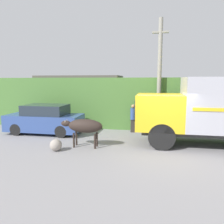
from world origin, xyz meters
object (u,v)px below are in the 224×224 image
(pedestrian_on_hill, at_px, (133,117))
(roadside_rock, at_px, (56,145))
(cargo_truck, at_px, (221,109))
(brown_cow, at_px, (84,126))
(parked_suv, at_px, (45,120))
(utility_pole, at_px, (159,75))

(pedestrian_on_hill, bearing_deg, roadside_rock, 43.65)
(cargo_truck, bearing_deg, pedestrian_on_hill, 153.62)
(pedestrian_on_hill, bearing_deg, brown_cow, 49.41)
(parked_suv, height_order, roadside_rock, parked_suv)
(cargo_truck, bearing_deg, brown_cow, -168.35)
(utility_pole, bearing_deg, brown_cow, -133.93)
(parked_suv, xyz_separation_m, pedestrian_on_hill, (4.97, 1.22, 0.11))
(parked_suv, relative_size, pedestrian_on_hill, 2.60)
(utility_pole, xyz_separation_m, roadside_rock, (-4.42, -4.29, -3.08))
(cargo_truck, xyz_separation_m, roadside_rock, (-7.13, -2.00, -1.52))
(utility_pole, relative_size, roadside_rock, 12.45)
(brown_cow, bearing_deg, cargo_truck, 16.64)
(parked_suv, distance_m, roadside_rock, 3.54)
(brown_cow, relative_size, pedestrian_on_hill, 1.18)
(utility_pole, distance_m, roadside_rock, 6.89)
(brown_cow, height_order, utility_pole, utility_pole)
(roadside_rock, bearing_deg, brown_cow, 36.91)
(utility_pole, bearing_deg, roadside_rock, -135.86)
(brown_cow, bearing_deg, roadside_rock, -137.70)
(pedestrian_on_hill, relative_size, roadside_rock, 3.19)
(pedestrian_on_hill, xyz_separation_m, utility_pole, (1.45, 0.20, 2.43))
(cargo_truck, distance_m, roadside_rock, 7.56)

